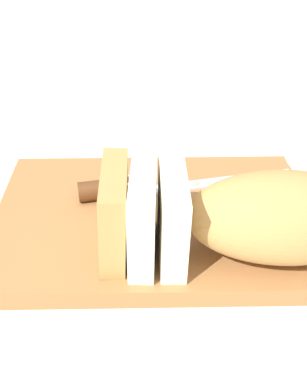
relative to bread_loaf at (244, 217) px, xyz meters
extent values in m
plane|color=silver|center=(0.09, -0.07, -0.07)|extent=(3.00, 3.00, 0.00)
cube|color=#9E6B3D|center=(0.09, -0.07, -0.06)|extent=(0.38, 0.25, 0.02)
ellipsoid|color=tan|center=(-0.04, 0.00, 0.00)|extent=(0.20, 0.11, 0.10)
cube|color=#F2E8CC|center=(0.07, 0.00, 0.00)|extent=(0.03, 0.10, 0.10)
cube|color=#F2E8CC|center=(0.10, 0.00, 0.00)|extent=(0.03, 0.10, 0.10)
cube|color=tan|center=(0.13, -0.01, 0.00)|extent=(0.03, 0.10, 0.10)
cube|color=silver|center=(0.01, -0.13, -0.05)|extent=(0.22, 0.06, 0.00)
cylinder|color=#593319|center=(0.15, -0.10, -0.04)|extent=(0.07, 0.04, 0.02)
cube|color=silver|center=(0.12, -0.11, -0.04)|extent=(0.02, 0.02, 0.02)
sphere|color=tan|center=(0.04, -0.06, -0.04)|extent=(0.01, 0.01, 0.01)
sphere|color=tan|center=(0.03, -0.12, -0.05)|extent=(0.01, 0.01, 0.01)
sphere|color=tan|center=(0.07, -0.07, -0.04)|extent=(0.01, 0.01, 0.01)
sphere|color=tan|center=(0.12, -0.02, -0.05)|extent=(0.00, 0.00, 0.00)
camera|label=1|loc=(0.10, 0.36, 0.29)|focal=42.87mm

